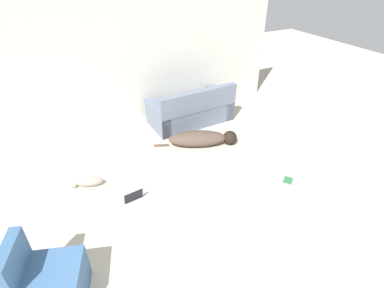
{
  "coord_description": "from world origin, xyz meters",
  "views": [
    {
      "loc": [
        -1.14,
        -1.13,
        3.15
      ],
      "look_at": [
        0.6,
        2.22,
        0.71
      ],
      "focal_mm": 28.0,
      "sensor_mm": 36.0,
      "label": 1
    }
  ],
  "objects_px": {
    "couch": "(191,111)",
    "side_chair": "(48,281)",
    "book_green": "(288,180)",
    "dog": "(202,138)",
    "laptop_open": "(135,200)",
    "cat": "(87,182)"
  },
  "relations": [
    {
      "from": "laptop_open",
      "to": "side_chair",
      "type": "bearing_deg",
      "value": -148.17
    },
    {
      "from": "book_green",
      "to": "laptop_open",
      "type": "bearing_deg",
      "value": 164.91
    },
    {
      "from": "side_chair",
      "to": "couch",
      "type": "bearing_deg",
      "value": -28.91
    },
    {
      "from": "couch",
      "to": "book_green",
      "type": "height_order",
      "value": "couch"
    },
    {
      "from": "cat",
      "to": "laptop_open",
      "type": "distance_m",
      "value": 0.91
    },
    {
      "from": "cat",
      "to": "side_chair",
      "type": "relative_size",
      "value": 0.71
    },
    {
      "from": "couch",
      "to": "dog",
      "type": "distance_m",
      "value": 0.95
    },
    {
      "from": "couch",
      "to": "side_chair",
      "type": "xyz_separation_m",
      "value": [
        -3.12,
        -2.82,
        0.02
      ]
    },
    {
      "from": "side_chair",
      "to": "cat",
      "type": "bearing_deg",
      "value": -3.15
    },
    {
      "from": "cat",
      "to": "laptop_open",
      "type": "bearing_deg",
      "value": 146.89
    },
    {
      "from": "cat",
      "to": "laptop_open",
      "type": "xyz_separation_m",
      "value": [
        0.54,
        -0.73,
        -0.01
      ]
    },
    {
      "from": "cat",
      "to": "couch",
      "type": "bearing_deg",
      "value": -134.7
    },
    {
      "from": "couch",
      "to": "laptop_open",
      "type": "xyz_separation_m",
      "value": [
        -1.89,
        -1.86,
        -0.2
      ]
    },
    {
      "from": "dog",
      "to": "book_green",
      "type": "relative_size",
      "value": 7.11
    },
    {
      "from": "couch",
      "to": "book_green",
      "type": "distance_m",
      "value": 2.56
    },
    {
      "from": "laptop_open",
      "to": "side_chair",
      "type": "distance_m",
      "value": 1.57
    },
    {
      "from": "dog",
      "to": "laptop_open",
      "type": "height_order",
      "value": "dog"
    },
    {
      "from": "couch",
      "to": "side_chair",
      "type": "distance_m",
      "value": 4.21
    },
    {
      "from": "laptop_open",
      "to": "couch",
      "type": "bearing_deg",
      "value": 38.39
    },
    {
      "from": "cat",
      "to": "laptop_open",
      "type": "height_order",
      "value": "laptop_open"
    },
    {
      "from": "couch",
      "to": "book_green",
      "type": "relative_size",
      "value": 8.2
    },
    {
      "from": "book_green",
      "to": "side_chair",
      "type": "distance_m",
      "value": 3.62
    }
  ]
}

